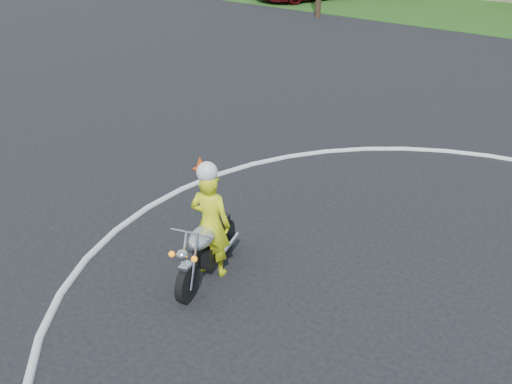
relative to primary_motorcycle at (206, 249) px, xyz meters
The scene contains 2 objects.
primary_motorcycle is the anchor object (origin of this frame).
rider_primary_grp 0.44m from the primary_motorcycle, 96.42° to the left, with size 0.73×0.60×1.90m.
Camera 1 is at (1.76, -3.91, 5.18)m, focal length 40.00 mm.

